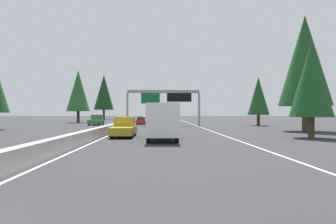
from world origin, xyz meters
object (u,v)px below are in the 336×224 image
sedan_mid_center (141,121)px  conifer_right_near (305,61)px  conifer_right_mid (258,96)px  conifer_right_foreground (311,80)px  sedan_distant_b (160,117)px  conifer_left_far (104,92)px  pickup_near_right (124,127)px  oncoming_near (97,120)px  sign_gantry_overhead (164,97)px  conifer_left_mid (78,91)px  box_truck_far_right (162,120)px

sedan_mid_center → conifer_right_near: (-23.42, -21.05, 7.83)m
conifer_right_near → conifer_right_mid: 16.95m
sedan_mid_center → conifer_right_foreground: conifer_right_foreground is taller
sedan_distant_b → conifer_left_far: size_ratio=0.30×
pickup_near_right → conifer_left_far: (73.07, 15.14, 8.09)m
sedan_distant_b → pickup_near_right: bearing=177.8°
sedan_distant_b → oncoming_near: oncoming_near is taller
sedan_distant_b → conifer_left_far: (-13.40, 18.51, 8.32)m
sign_gantry_overhead → oncoming_near: bearing=71.4°
sedan_mid_center → conifer_right_foreground: 37.52m
pickup_near_right → conifer_left_far: size_ratio=0.38×
sedan_mid_center → sedan_distant_b: bearing=-3.7°
conifer_right_mid → conifer_left_mid: size_ratio=0.72×
pickup_near_right → conifer_right_near: 23.33m
conifer_right_foreground → pickup_near_right: bearing=82.0°
conifer_left_far → conifer_right_foreground: bearing=-157.1°
sedan_distant_b → conifer_right_foreground: size_ratio=0.52×
box_truck_far_right → conifer_left_far: size_ratio=0.57×
sign_gantry_overhead → conifer_right_near: conifer_right_near is taller
pickup_near_right → conifer_right_foreground: (-2.34, -16.67, 4.22)m
conifer_right_near → conifer_left_far: bearing=28.7°
conifer_right_near → conifer_left_mid: (33.41, 35.84, -1.35)m
conifer_left_mid → pickup_near_right: bearing=-159.7°
sedan_distant_b → conifer_left_far: 24.32m
conifer_left_mid → sedan_distant_b: bearing=-22.0°
conifer_right_foreground → conifer_right_mid: bearing=-8.3°
conifer_right_foreground → sign_gantry_overhead: bearing=25.7°
oncoming_near → conifer_right_mid: 29.35m
sedan_distant_b → conifer_right_near: (-79.06, -17.40, 7.83)m
box_truck_far_right → conifer_left_far: (76.58, 18.69, 7.39)m
conifer_left_far → sign_gantry_overhead: bearing=-158.7°
box_truck_far_right → pickup_near_right: size_ratio=1.52×
conifer_right_mid → conifer_left_far: size_ratio=0.57×
pickup_near_right → conifer_left_mid: (40.82, 15.06, 6.25)m
oncoming_near → conifer_right_mid: (-3.87, -28.79, 4.23)m
conifer_right_foreground → conifer_left_mid: conifer_left_mid is taller
sedan_distant_b → conifer_right_mid: size_ratio=0.52×
sign_gantry_overhead → conifer_left_far: 53.16m
conifer_right_near → conifer_right_mid: (16.61, 0.28, -3.37)m
box_truck_far_right → oncoming_near: box_truck_far_right is taller
conifer_right_foreground → conifer_left_mid: bearing=36.3°
conifer_right_near → box_truck_far_right: bearing=122.4°
sign_gantry_overhead → box_truck_far_right: bearing=178.8°
pickup_near_right → sedan_mid_center: pickup_near_right is taller
sedan_mid_center → conifer_right_foreground: (-33.17, -16.94, 4.45)m
conifer_right_mid → box_truck_far_right: bearing=148.4°
box_truck_far_right → conifer_left_mid: size_ratio=0.72×
pickup_near_right → conifer_left_far: bearing=11.7°
sedan_mid_center → conifer_right_near: conifer_right_near is taller
conifer_left_mid → conifer_left_far: size_ratio=0.80×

